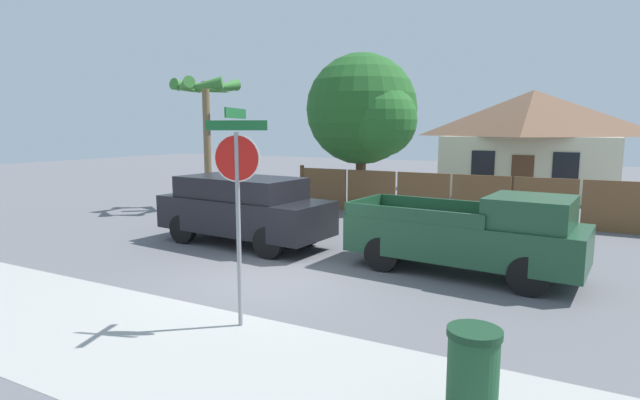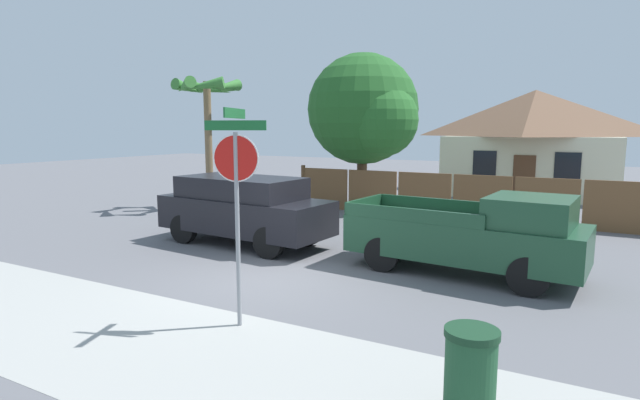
{
  "view_description": "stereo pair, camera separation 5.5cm",
  "coord_description": "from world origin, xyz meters",
  "px_view_note": "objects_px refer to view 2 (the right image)",
  "views": [
    {
      "loc": [
        5.77,
        -8.54,
        3.12
      ],
      "look_at": [
        0.78,
        0.84,
        1.6
      ],
      "focal_mm": 28.0,
      "sensor_mm": 36.0,
      "label": 1
    },
    {
      "loc": [
        5.82,
        -8.51,
        3.12
      ],
      "look_at": [
        0.78,
        0.84,
        1.6
      ],
      "focal_mm": 28.0,
      "sensor_mm": 36.0,
      "label": 2
    }
  ],
  "objects_px": {
    "house": "(533,140)",
    "red_suv": "(244,208)",
    "stop_sign": "(236,180)",
    "palm_tree": "(207,98)",
    "oak_tree": "(366,112)",
    "orange_pickup": "(472,235)",
    "trash_bin": "(470,377)"
  },
  "relations": [
    {
      "from": "stop_sign",
      "to": "trash_bin",
      "type": "xyz_separation_m",
      "value": [
        3.8,
        -1.03,
        -1.81
      ]
    },
    {
      "from": "house",
      "to": "trash_bin",
      "type": "bearing_deg",
      "value": -86.03
    },
    {
      "from": "red_suv",
      "to": "orange_pickup",
      "type": "distance_m",
      "value": 6.04
    },
    {
      "from": "palm_tree",
      "to": "trash_bin",
      "type": "distance_m",
      "value": 16.03
    },
    {
      "from": "red_suv",
      "to": "stop_sign",
      "type": "height_order",
      "value": "stop_sign"
    },
    {
      "from": "oak_tree",
      "to": "trash_bin",
      "type": "distance_m",
      "value": 15.09
    },
    {
      "from": "stop_sign",
      "to": "oak_tree",
      "type": "bearing_deg",
      "value": 86.14
    },
    {
      "from": "red_suv",
      "to": "orange_pickup",
      "type": "height_order",
      "value": "red_suv"
    },
    {
      "from": "house",
      "to": "stop_sign",
      "type": "bearing_deg",
      "value": -96.66
    },
    {
      "from": "house",
      "to": "trash_bin",
      "type": "relative_size",
      "value": 7.48
    },
    {
      "from": "red_suv",
      "to": "trash_bin",
      "type": "relative_size",
      "value": 4.69
    },
    {
      "from": "trash_bin",
      "to": "palm_tree",
      "type": "bearing_deg",
      "value": 140.46
    },
    {
      "from": "red_suv",
      "to": "stop_sign",
      "type": "relative_size",
      "value": 1.46
    },
    {
      "from": "orange_pickup",
      "to": "trash_bin",
      "type": "height_order",
      "value": "orange_pickup"
    },
    {
      "from": "orange_pickup",
      "to": "stop_sign",
      "type": "bearing_deg",
      "value": -114.72
    },
    {
      "from": "oak_tree",
      "to": "palm_tree",
      "type": "relative_size",
      "value": 1.21
    },
    {
      "from": "palm_tree",
      "to": "stop_sign",
      "type": "bearing_deg",
      "value": -47.26
    },
    {
      "from": "house",
      "to": "palm_tree",
      "type": "bearing_deg",
      "value": -133.41
    },
    {
      "from": "red_suv",
      "to": "orange_pickup",
      "type": "relative_size",
      "value": 0.99
    },
    {
      "from": "house",
      "to": "orange_pickup",
      "type": "xyz_separation_m",
      "value": [
        0.32,
        -15.42,
        -1.69
      ]
    },
    {
      "from": "stop_sign",
      "to": "red_suv",
      "type": "bearing_deg",
      "value": 108.3
    },
    {
      "from": "house",
      "to": "orange_pickup",
      "type": "relative_size",
      "value": 1.58
    },
    {
      "from": "palm_tree",
      "to": "stop_sign",
      "type": "distance_m",
      "value": 12.26
    },
    {
      "from": "palm_tree",
      "to": "house",
      "type": "bearing_deg",
      "value": 46.59
    },
    {
      "from": "red_suv",
      "to": "house",
      "type": "bearing_deg",
      "value": 74.78
    },
    {
      "from": "house",
      "to": "palm_tree",
      "type": "xyz_separation_m",
      "value": [
        -10.56,
        -11.16,
        1.71
      ]
    },
    {
      "from": "house",
      "to": "red_suv",
      "type": "xyz_separation_m",
      "value": [
        -5.73,
        -15.4,
        -1.56
      ]
    },
    {
      "from": "house",
      "to": "stop_sign",
      "type": "xyz_separation_m",
      "value": [
        -2.34,
        -20.05,
        -0.23
      ]
    },
    {
      "from": "oak_tree",
      "to": "trash_bin",
      "type": "relative_size",
      "value": 5.68
    },
    {
      "from": "house",
      "to": "red_suv",
      "type": "relative_size",
      "value": 1.59
    },
    {
      "from": "stop_sign",
      "to": "palm_tree",
      "type": "bearing_deg",
      "value": 114.99
    },
    {
      "from": "red_suv",
      "to": "stop_sign",
      "type": "distance_m",
      "value": 5.9
    }
  ]
}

